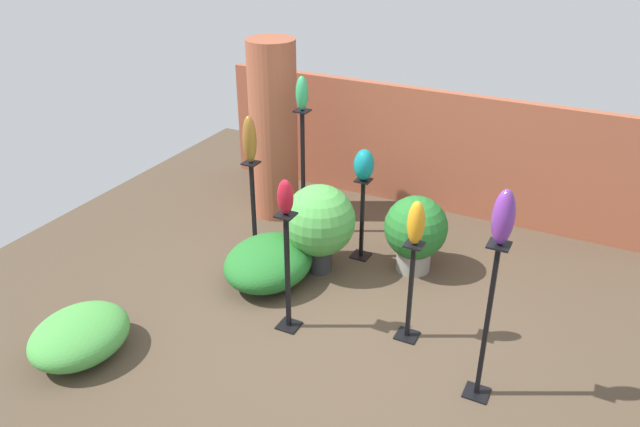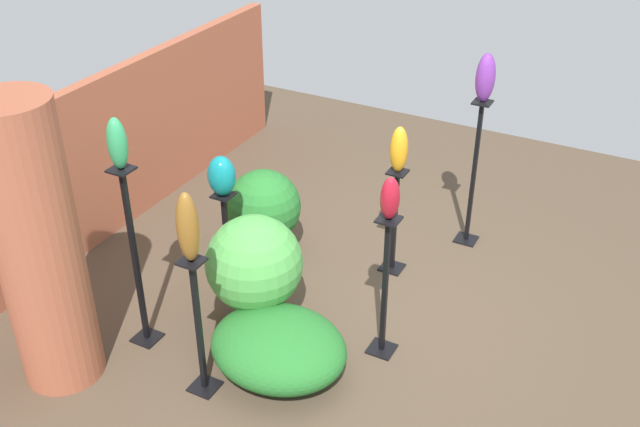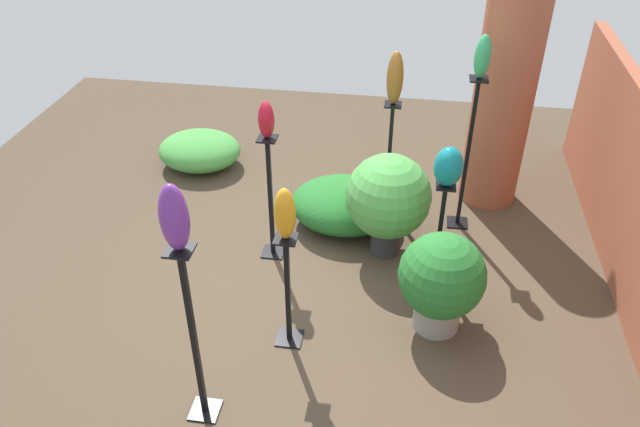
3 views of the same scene
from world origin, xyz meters
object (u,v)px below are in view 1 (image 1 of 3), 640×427
Objects in this scene: pedestal_violet at (486,329)px; potted_plant_back_center at (319,222)px; pedestal_amber at (410,296)px; potted_plant_front_left at (416,230)px; pedestal_jade at (303,178)px; art_vase_bronze at (250,140)px; art_vase_ruby at (285,197)px; pedestal_bronze at (254,214)px; art_vase_teal at (364,165)px; art_vase_jade at (302,93)px; art_vase_violet at (503,217)px; art_vase_amber at (416,223)px; pedestal_teal at (362,223)px; pedestal_ruby at (288,278)px; brick_pillar at (274,131)px.

pedestal_violet is 1.44× the size of potted_plant_back_center.
pedestal_amber reaches higher than potted_plant_front_left.
pedestal_jade is 2.98× the size of art_vase_bronze.
art_vase_ruby is (-1.05, -0.36, 0.91)m from pedestal_amber.
pedestal_bronze is at bearing 0.00° from art_vase_bronze.
potted_plant_front_left is at bearing 1.32° from art_vase_teal.
art_vase_jade reaches higher than pedestal_amber.
art_vase_violet reaches higher than art_vase_ruby.
pedestal_jade is at bearing 72.30° from art_vase_bronze.
art_vase_violet is 0.44× the size of potted_plant_back_center.
art_vase_bronze is (-2.78, 1.05, -0.25)m from art_vase_violet.
art_vase_ruby is at bearing -160.88° from art_vase_amber.
potted_plant_back_center is (-0.29, -0.46, 0.16)m from pedestal_teal.
pedestal_violet is 3.28m from art_vase_jade.
pedestal_ruby is (-1.05, -0.36, 0.10)m from pedestal_amber.
art_vase_bronze is 2.12m from art_vase_amber.
pedestal_amber is 1.00× the size of potted_plant_back_center.
pedestal_bronze is at bearing 159.25° from pedestal_violet.
pedestal_teal is at bearing 86.14° from art_vase_ruby.
art_vase_violet reaches higher than art_vase_bronze.
art_vase_bronze is at bearing 163.18° from pedestal_amber.
pedestal_ruby is 1.58m from art_vase_teal.
pedestal_teal is 2.60m from art_vase_violet.
art_vase_amber is (0.95, -1.11, 0.76)m from pedestal_teal.
pedestal_ruby is at bearing 177.46° from pedestal_violet.
art_vase_bronze is 1.57× the size of art_vase_ruby.
art_vase_ruby is (-0.10, -1.47, 0.24)m from art_vase_teal.
art_vase_jade is at bearing 143.41° from pedestal_amber.
art_vase_teal is at bearing -14.61° from pedestal_jade.
potted_plant_front_left is at bearing 64.59° from art_vase_ruby.
art_vase_jade is at bearing 113.80° from pedestal_ruby.
pedestal_jade is at bearing 165.39° from pedestal_teal.
art_vase_jade reaches higher than art_vase_teal.
pedestal_teal is 2.92× the size of art_vase_ruby.
art_vase_ruby is at bearing -66.20° from art_vase_jade.
art_vase_jade reaches higher than art_vase_violet.
pedestal_bronze is 3.32× the size of art_vase_teal.
pedestal_jade reaches higher than potted_plant_front_left.
brick_pillar reaches higher than pedestal_bronze.
pedestal_teal is 0.96× the size of potted_plant_back_center.
pedestal_jade is 3.75× the size of art_vase_amber.
art_vase_violet is at bearing -30.23° from pedestal_amber.
potted_plant_back_center is (0.56, -0.68, -0.12)m from pedestal_jade.
pedestal_jade is at bearing 129.26° from potted_plant_back_center.
pedestal_jade is (-2.55, 1.77, 0.05)m from pedestal_violet.
art_vase_violet is at bearing -34.79° from art_vase_jade.
art_vase_teal is at bearing 24.88° from pedestal_bronze.
pedestal_bronze is 0.87m from art_vase_bronze.
art_vase_jade reaches higher than potted_plant_back_center.
pedestal_bronze is 0.78m from pedestal_jade.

